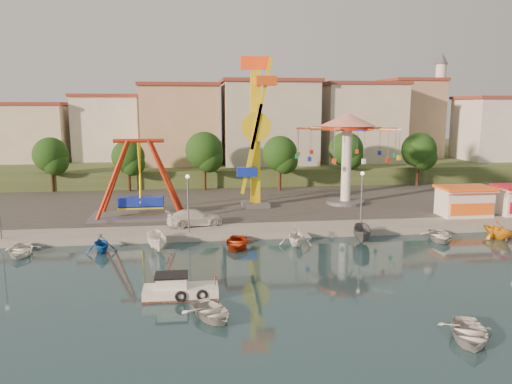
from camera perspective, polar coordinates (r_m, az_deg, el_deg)
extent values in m
plane|color=#143137|center=(33.98, 6.04, -10.66)|extent=(200.00, 200.00, 0.00)
cube|color=#9E998E|center=(93.96, -2.59, 2.78)|extent=(200.00, 100.00, 0.60)
cube|color=#4C4944|center=(62.43, -0.22, -0.54)|extent=(90.00, 28.00, 0.01)
cube|color=#384C26|center=(98.78, -2.83, 3.82)|extent=(200.00, 60.00, 3.00)
cube|color=#59595E|center=(52.47, -12.94, -2.63)|extent=(10.00, 5.00, 0.30)
cube|color=#1529BA|center=(52.18, -13.00, -1.08)|extent=(4.50, 1.40, 1.00)
cylinder|color=#A8220D|center=(51.40, -13.27, 5.72)|extent=(5.00, 0.40, 0.40)
cube|color=#59595E|center=(56.45, -0.08, -1.40)|extent=(3.00, 3.00, 0.50)
cube|color=yellow|center=(55.49, -0.08, 5.96)|extent=(1.00, 1.00, 15.00)
cube|color=red|center=(55.55, -0.09, 14.53)|extent=(3.20, 0.50, 1.40)
cylinder|color=yellow|center=(54.62, 0.02, 7.48)|extent=(3.20, 0.50, 3.20)
cube|color=yellow|center=(54.44, 0.61, 10.04)|extent=(2.45, 0.35, 9.85)
cube|color=#D44812|center=(54.58, 1.17, 12.60)|extent=(2.20, 1.20, 1.00)
cylinder|color=#59595E|center=(58.85, 10.15, -1.14)|extent=(4.40, 4.40, 0.40)
cylinder|color=white|center=(58.19, 10.28, 3.02)|extent=(1.10, 1.10, 9.00)
cylinder|color=#A8220D|center=(57.85, 10.41, 7.25)|extent=(6.00, 6.00, 0.50)
cone|color=red|center=(57.82, 10.44, 8.14)|extent=(6.40, 6.40, 1.40)
cube|color=white|center=(55.81, 22.68, -1.10)|extent=(5.00, 3.00, 2.80)
cube|color=#FF6216|center=(55.56, 22.79, 0.47)|extent=(5.40, 3.40, 0.25)
cube|color=red|center=(54.17, 23.65, -0.19)|extent=(5.00, 0.77, 0.43)
cylinder|color=#59595E|center=(44.82, -7.76, -1.52)|extent=(0.14, 0.14, 5.00)
cylinder|color=#59595E|center=(47.40, 11.97, -1.02)|extent=(0.14, 0.14, 5.00)
cylinder|color=#382314|center=(71.05, -22.26, 1.46)|extent=(0.44, 0.44, 3.60)
sphere|color=black|center=(70.70, -22.42, 3.94)|extent=(4.60, 4.60, 4.60)
cylinder|color=#382314|center=(68.41, -14.30, 1.51)|extent=(0.44, 0.44, 3.40)
sphere|color=black|center=(68.06, -14.41, 3.94)|extent=(4.35, 4.35, 4.35)
cylinder|color=#382314|center=(67.42, -5.89, 1.87)|extent=(0.44, 0.44, 3.92)
sphere|color=black|center=(67.04, -5.94, 4.73)|extent=(5.02, 5.02, 5.02)
cylinder|color=#382314|center=(66.98, 2.73, 1.75)|extent=(0.44, 0.44, 3.66)
sphere|color=black|center=(66.61, 2.75, 4.43)|extent=(4.68, 4.68, 4.68)
cylinder|color=#382314|center=(72.20, 10.17, 2.25)|extent=(0.44, 0.44, 3.80)
sphere|color=black|center=(71.85, 10.24, 4.83)|extent=(4.86, 4.86, 4.86)
cylinder|color=#382314|center=(74.14, 17.99, 2.11)|extent=(0.44, 0.44, 3.77)
sphere|color=black|center=(73.80, 18.12, 4.60)|extent=(4.83, 4.83, 4.83)
cube|color=beige|center=(81.31, -25.97, 6.81)|extent=(9.26, 9.53, 11.87)
cube|color=silver|center=(83.62, -16.84, 6.32)|extent=(12.33, 9.01, 8.63)
cube|color=tan|center=(82.98, -7.76, 7.52)|extent=(11.95, 9.28, 11.23)
cube|color=beige|center=(80.93, 2.12, 6.83)|extent=(12.59, 10.50, 9.20)
cube|color=beige|center=(87.38, 10.57, 6.91)|extent=(10.75, 9.23, 9.24)
cube|color=tan|center=(90.57, 19.06, 7.26)|extent=(12.77, 10.96, 11.21)
cube|color=silver|center=(95.00, 25.94, 7.26)|extent=(8.23, 8.98, 12.36)
cylinder|color=silver|center=(95.42, 20.14, 8.75)|extent=(1.80, 1.80, 16.00)
cylinder|color=#59595E|center=(95.50, 20.33, 11.74)|extent=(2.80, 2.80, 0.30)
cone|color=#59595E|center=(95.76, 20.47, 14.13)|extent=(2.20, 2.20, 2.00)
cube|color=white|center=(32.24, -8.58, -11.34)|extent=(4.65, 1.77, 0.84)
cube|color=#A8220D|center=(32.31, -8.57, -11.68)|extent=(4.65, 1.77, 0.15)
cube|color=white|center=(32.10, -9.62, -10.13)|extent=(1.86, 1.40, 0.84)
cube|color=black|center=(31.95, -9.64, -9.35)|extent=(2.05, 1.58, 0.11)
torus|color=black|center=(31.32, -8.62, -11.72)|extent=(0.71, 0.19, 0.71)
torus|color=black|center=(31.35, -6.19, -11.64)|extent=(0.71, 0.19, 0.71)
imported|color=silver|center=(29.09, -5.15, -13.47)|extent=(3.88, 4.41, 0.76)
imported|color=silver|center=(28.67, 23.13, -14.58)|extent=(3.98, 4.60, 0.80)
imported|color=silver|center=(47.79, -7.01, -2.92)|extent=(5.62, 3.22, 1.53)
imported|color=white|center=(44.59, -25.33, -6.03)|extent=(3.31, 4.24, 0.80)
imported|color=#134FA9|center=(42.93, -17.29, -5.62)|extent=(3.17, 3.42, 1.49)
imported|color=white|center=(42.36, -11.27, -5.56)|extent=(2.22, 4.11, 1.50)
imported|color=#B42E0E|center=(42.47, -2.23, -5.79)|extent=(3.53, 4.49, 0.84)
imported|color=white|center=(43.08, 4.59, -4.98)|extent=(3.55, 3.87, 1.73)
imported|color=#58575C|center=(44.66, 12.06, -4.75)|extent=(2.67, 4.32, 1.56)
imported|color=silver|center=(47.55, 20.23, -4.70)|extent=(3.97, 4.75, 0.85)
imported|color=orange|center=(50.22, 25.91, -3.82)|extent=(3.56, 3.89, 1.73)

